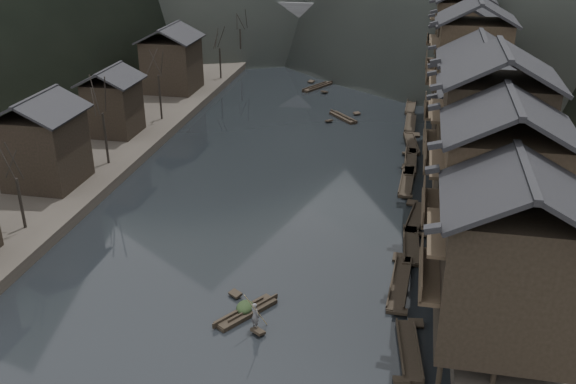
# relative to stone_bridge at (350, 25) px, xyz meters

# --- Properties ---
(water) EXTENTS (300.00, 300.00, 0.00)m
(water) POSITION_rel_stone_bridge_xyz_m (0.00, -72.00, -5.11)
(water) COLOR black
(water) RESTS_ON ground
(left_bank) EXTENTS (40.00, 200.00, 1.20)m
(left_bank) POSITION_rel_stone_bridge_xyz_m (-35.00, -32.00, -4.51)
(left_bank) COLOR #2D2823
(left_bank) RESTS_ON ground
(stilt_houses) EXTENTS (9.00, 67.60, 16.00)m
(stilt_houses) POSITION_rel_stone_bridge_xyz_m (17.28, -52.55, 3.91)
(stilt_houses) COLOR black
(stilt_houses) RESTS_ON ground
(left_houses) EXTENTS (8.10, 53.20, 8.73)m
(left_houses) POSITION_rel_stone_bridge_xyz_m (-20.50, -51.88, 0.55)
(left_houses) COLOR black
(left_houses) RESTS_ON left_bank
(bare_trees) EXTENTS (3.75, 73.03, 7.51)m
(bare_trees) POSITION_rel_stone_bridge_xyz_m (-17.00, -45.74, 1.25)
(bare_trees) COLOR black
(bare_trees) RESTS_ON left_bank
(moored_sampans) EXTENTS (2.96, 72.96, 0.47)m
(moored_sampans) POSITION_rel_stone_bridge_xyz_m (12.08, -44.45, -4.91)
(moored_sampans) COLOR black
(moored_sampans) RESTS_ON water
(midriver_boats) EXTENTS (12.48, 35.80, 0.45)m
(midriver_boats) POSITION_rel_stone_bridge_xyz_m (2.16, -18.45, -4.91)
(midriver_boats) COLOR black
(midriver_boats) RESTS_ON water
(stone_bridge) EXTENTS (40.00, 6.00, 9.00)m
(stone_bridge) POSITION_rel_stone_bridge_xyz_m (0.00, 0.00, 0.00)
(stone_bridge) COLOR #4C4C4F
(stone_bridge) RESTS_ON ground
(hero_sampan) EXTENTS (3.54, 4.70, 0.44)m
(hero_sampan) POSITION_rel_stone_bridge_xyz_m (2.08, -76.96, -4.91)
(hero_sampan) COLOR black
(hero_sampan) RESTS_ON water
(cargo_heap) EXTENTS (1.12, 1.46, 0.67)m
(cargo_heap) POSITION_rel_stone_bridge_xyz_m (1.95, -76.77, -4.34)
(cargo_heap) COLOR black
(cargo_heap) RESTS_ON hero_sampan
(boatman) EXTENTS (0.78, 0.73, 1.80)m
(boatman) POSITION_rel_stone_bridge_xyz_m (3.07, -78.44, -3.77)
(boatman) COLOR #4F4F51
(boatman) RESTS_ON hero_sampan
(bamboo_pole) EXTENTS (1.21, 1.98, 3.76)m
(bamboo_pole) POSITION_rel_stone_bridge_xyz_m (3.27, -78.44, -1.00)
(bamboo_pole) COLOR #8C7A51
(bamboo_pole) RESTS_ON boatman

